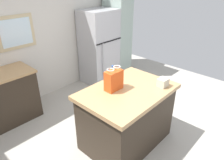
# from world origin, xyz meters

# --- Properties ---
(ground) EXTENTS (6.49, 6.49, 0.00)m
(ground) POSITION_xyz_m (0.00, 0.00, 0.00)
(ground) COLOR #ADA89E
(back_wall) EXTENTS (5.41, 0.13, 2.59)m
(back_wall) POSITION_xyz_m (-0.01, 2.32, 1.30)
(back_wall) COLOR silver
(back_wall) RESTS_ON ground
(kitchen_island) EXTENTS (1.35, 0.94, 0.93)m
(kitchen_island) POSITION_xyz_m (-0.03, 0.05, 0.47)
(kitchen_island) COLOR #33281E
(kitchen_island) RESTS_ON ground
(refrigerator) EXTENTS (0.79, 0.69, 1.71)m
(refrigerator) POSITION_xyz_m (1.21, 1.92, 0.85)
(refrigerator) COLOR #B7B7BC
(refrigerator) RESTS_ON ground
(tall_cabinet) EXTENTS (0.46, 0.61, 2.25)m
(tall_cabinet) POSITION_xyz_m (1.86, 1.92, 1.13)
(tall_cabinet) COLOR #9EB2A8
(tall_cabinet) RESTS_ON ground
(shopping_bag) EXTENTS (0.25, 0.15, 0.33)m
(shopping_bag) POSITION_xyz_m (-0.16, 0.20, 1.08)
(shopping_bag) COLOR #DB511E
(shopping_bag) RESTS_ON kitchen_island
(small_box) EXTENTS (0.15, 0.12, 0.12)m
(small_box) POSITION_xyz_m (0.39, -0.26, 1.00)
(small_box) COLOR beige
(small_box) RESTS_ON kitchen_island
(bottle) EXTENTS (0.06, 0.06, 0.25)m
(bottle) POSITION_xyz_m (0.03, 0.40, 1.05)
(bottle) COLOR white
(bottle) RESTS_ON kitchen_island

